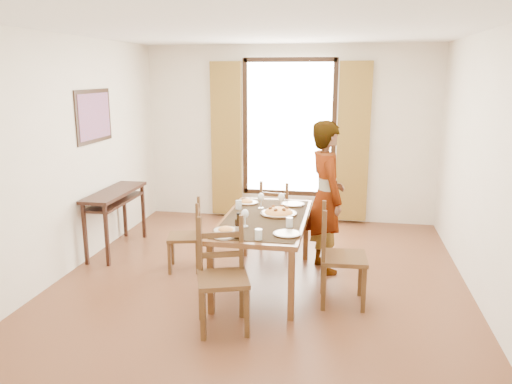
% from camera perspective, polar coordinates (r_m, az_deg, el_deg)
% --- Properties ---
extents(ground, '(5.00, 5.00, 0.00)m').
position_cam_1_polar(ground, '(5.74, 0.67, -9.87)').
color(ground, '#4F2818').
rests_on(ground, ground).
extents(room_shell, '(4.60, 5.10, 2.74)m').
position_cam_1_polar(room_shell, '(5.45, 0.89, 5.74)').
color(room_shell, white).
rests_on(room_shell, ground).
extents(console_table, '(0.38, 1.20, 0.80)m').
position_cam_1_polar(console_table, '(6.68, -15.83, -0.84)').
color(console_table, black).
rests_on(console_table, ground).
extents(dining_table, '(0.89, 1.73, 0.76)m').
position_cam_1_polar(dining_table, '(5.40, 0.99, -3.62)').
color(dining_table, brown).
rests_on(dining_table, ground).
extents(chair_west, '(0.45, 0.45, 0.85)m').
position_cam_1_polar(chair_west, '(5.93, -7.90, -5.16)').
color(chair_west, '#56371C').
rests_on(chair_west, ground).
extents(chair_north, '(0.46, 0.46, 0.91)m').
position_cam_1_polar(chair_north, '(6.64, 2.41, -2.74)').
color(chair_north, '#56371C').
rests_on(chair_north, ground).
extents(chair_south, '(0.57, 0.57, 1.01)m').
position_cam_1_polar(chair_south, '(4.57, -3.83, -9.84)').
color(chair_south, '#56371C').
rests_on(chair_south, ground).
extents(chair_east, '(0.48, 0.48, 1.01)m').
position_cam_1_polar(chair_east, '(5.08, 9.55, -7.51)').
color(chair_east, '#56371C').
rests_on(chair_east, ground).
extents(man, '(0.92, 0.85, 1.76)m').
position_cam_1_polar(man, '(5.80, 8.03, -0.58)').
color(man, gray).
rests_on(man, ground).
extents(plate_sw, '(0.27, 0.27, 0.05)m').
position_cam_1_polar(plate_sw, '(4.91, -3.49, -4.25)').
color(plate_sw, silver).
rests_on(plate_sw, dining_table).
extents(plate_se, '(0.27, 0.27, 0.05)m').
position_cam_1_polar(plate_se, '(4.81, 3.57, -4.60)').
color(plate_se, silver).
rests_on(plate_se, dining_table).
extents(plate_nw, '(0.27, 0.27, 0.05)m').
position_cam_1_polar(plate_nw, '(5.95, -1.04, -1.06)').
color(plate_nw, silver).
rests_on(plate_nw, dining_table).
extents(plate_ne, '(0.27, 0.27, 0.05)m').
position_cam_1_polar(plate_ne, '(5.90, 4.25, -1.23)').
color(plate_ne, silver).
rests_on(plate_ne, dining_table).
extents(pasta_platter, '(0.40, 0.40, 0.10)m').
position_cam_1_polar(pasta_platter, '(5.47, 2.60, -2.11)').
color(pasta_platter, '#C84519').
rests_on(pasta_platter, dining_table).
extents(caprese_plate, '(0.20, 0.20, 0.04)m').
position_cam_1_polar(caprese_plate, '(4.75, -3.67, -4.94)').
color(caprese_plate, silver).
rests_on(caprese_plate, dining_table).
extents(wine_glass_a, '(0.08, 0.08, 0.18)m').
position_cam_1_polar(wine_glass_a, '(5.04, -1.27, -2.96)').
color(wine_glass_a, white).
rests_on(wine_glass_a, dining_table).
extents(wine_glass_b, '(0.08, 0.08, 0.18)m').
position_cam_1_polar(wine_glass_b, '(5.71, 2.92, -1.01)').
color(wine_glass_b, white).
rests_on(wine_glass_b, dining_table).
extents(wine_glass_c, '(0.08, 0.08, 0.18)m').
position_cam_1_polar(wine_glass_c, '(5.71, 0.58, -1.00)').
color(wine_glass_c, white).
rests_on(wine_glass_c, dining_table).
extents(tumbler_a, '(0.07, 0.07, 0.10)m').
position_cam_1_polar(tumbler_a, '(5.05, 3.83, -3.48)').
color(tumbler_a, silver).
rests_on(tumbler_a, dining_table).
extents(tumbler_b, '(0.07, 0.07, 0.10)m').
position_cam_1_polar(tumbler_b, '(5.71, -2.00, -1.46)').
color(tumbler_b, silver).
rests_on(tumbler_b, dining_table).
extents(tumbler_c, '(0.07, 0.07, 0.10)m').
position_cam_1_polar(tumbler_c, '(4.67, 0.29, -4.86)').
color(tumbler_c, silver).
rests_on(tumbler_c, dining_table).
extents(wine_bottle, '(0.07, 0.07, 0.25)m').
position_cam_1_polar(wine_bottle, '(4.68, -2.04, -3.86)').
color(wine_bottle, black).
rests_on(wine_bottle, dining_table).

